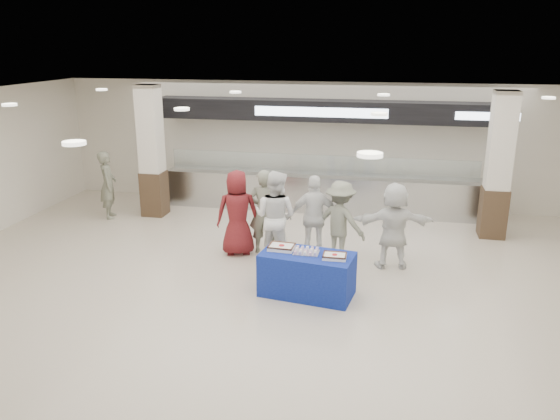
% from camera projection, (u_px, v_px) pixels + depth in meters
% --- Properties ---
extents(ground, '(14.00, 14.00, 0.00)m').
position_uv_depth(ground, '(277.00, 304.00, 9.05)').
color(ground, beige).
rests_on(ground, ground).
extents(serving_line, '(8.70, 0.85, 2.80)m').
position_uv_depth(serving_line, '(321.00, 166.00, 13.75)').
color(serving_line, '#B2B5B9').
rests_on(serving_line, ground).
extents(column_left, '(0.55, 0.55, 3.20)m').
position_uv_depth(column_left, '(152.00, 155.00, 13.29)').
color(column_left, '#382719').
rests_on(column_left, ground).
extents(column_right, '(0.55, 0.55, 3.20)m').
position_uv_depth(column_right, '(498.00, 169.00, 11.76)').
color(column_right, '#382719').
rests_on(column_right, ground).
extents(display_table, '(1.65, 1.00, 0.75)m').
position_uv_depth(display_table, '(307.00, 274.00, 9.28)').
color(display_table, '#162D97').
rests_on(display_table, ground).
extents(sheet_cake_left, '(0.45, 0.36, 0.09)m').
position_uv_depth(sheet_cake_left, '(282.00, 247.00, 9.35)').
color(sheet_cake_left, white).
rests_on(sheet_cake_left, display_table).
extents(sheet_cake_right, '(0.39, 0.30, 0.08)m').
position_uv_depth(sheet_cake_right, '(335.00, 256.00, 8.97)').
color(sheet_cake_right, white).
rests_on(sheet_cake_right, display_table).
extents(cupcake_tray, '(0.43, 0.32, 0.07)m').
position_uv_depth(cupcake_tray, '(306.00, 251.00, 9.19)').
color(cupcake_tray, '#B4B5B9').
rests_on(cupcake_tray, display_table).
extents(civilian_maroon, '(0.98, 0.79, 1.74)m').
position_uv_depth(civilian_maroon, '(238.00, 213.00, 10.95)').
color(civilian_maroon, maroon).
rests_on(civilian_maroon, ground).
extents(soldier_a, '(0.67, 0.48, 1.74)m').
position_uv_depth(soldier_a, '(264.00, 212.00, 11.03)').
color(soldier_a, slate).
rests_on(soldier_a, ground).
extents(chef_tall, '(1.05, 0.91, 1.83)m').
position_uv_depth(chef_tall, '(275.00, 217.00, 10.58)').
color(chef_tall, white).
rests_on(chef_tall, ground).
extents(chef_short, '(1.03, 0.53, 1.69)m').
position_uv_depth(chef_short, '(315.00, 217.00, 10.77)').
color(chef_short, white).
rests_on(chef_short, ground).
extents(soldier_b, '(1.20, 0.98, 1.62)m').
position_uv_depth(soldier_b, '(340.00, 222.00, 10.61)').
color(soldier_b, slate).
rests_on(soldier_b, ground).
extents(civilian_white, '(1.62, 0.75, 1.68)m').
position_uv_depth(civilian_white, '(394.00, 226.00, 10.29)').
color(civilian_white, white).
rests_on(civilian_white, ground).
extents(soldier_bg, '(0.60, 0.71, 1.65)m').
position_uv_depth(soldier_bg, '(108.00, 185.00, 13.27)').
color(soldier_bg, slate).
rests_on(soldier_bg, ground).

